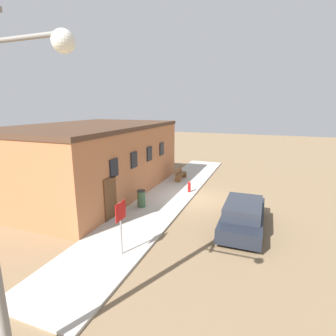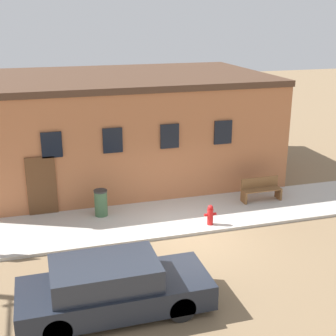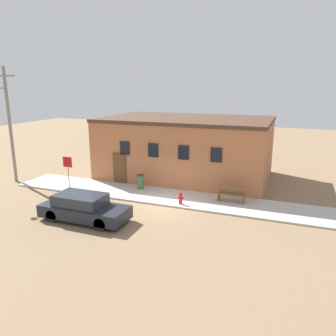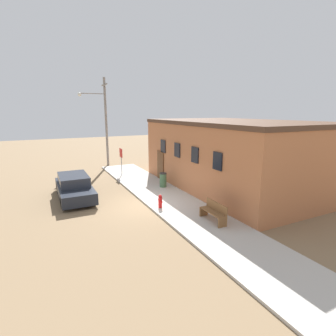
{
  "view_description": "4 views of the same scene",
  "coord_description": "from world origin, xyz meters",
  "px_view_note": "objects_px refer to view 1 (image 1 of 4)",
  "views": [
    {
      "loc": [
        -14.78,
        -4.01,
        5.59
      ],
      "look_at": [
        -0.24,
        1.49,
        1.88
      ],
      "focal_mm": 28.0,
      "sensor_mm": 36.0,
      "label": 1
    },
    {
      "loc": [
        -4.44,
        -12.9,
        6.87
      ],
      "look_at": [
        -0.24,
        1.49,
        1.88
      ],
      "focal_mm": 50.0,
      "sensor_mm": 36.0,
      "label": 2
    },
    {
      "loc": [
        6.67,
        -16.29,
        6.73
      ],
      "look_at": [
        -0.24,
        1.49,
        1.88
      ],
      "focal_mm": 35.0,
      "sensor_mm": 36.0,
      "label": 3
    },
    {
      "loc": [
        12.65,
        -4.91,
        5.01
      ],
      "look_at": [
        -0.24,
        1.49,
        1.88
      ],
      "focal_mm": 28.0,
      "sensor_mm": 36.0,
      "label": 4
    }
  ],
  "objects_px": {
    "trash_bin": "(141,198)",
    "parked_car": "(243,215)",
    "fire_hydrant": "(189,187)",
    "bench": "(180,174)",
    "stop_sign": "(121,218)"
  },
  "relations": [
    {
      "from": "fire_hydrant",
      "to": "trash_bin",
      "type": "height_order",
      "value": "trash_bin"
    },
    {
      "from": "stop_sign",
      "to": "bench",
      "type": "bearing_deg",
      "value": 6.25
    },
    {
      "from": "stop_sign",
      "to": "trash_bin",
      "type": "relative_size",
      "value": 2.2
    },
    {
      "from": "parked_car",
      "to": "trash_bin",
      "type": "bearing_deg",
      "value": 84.34
    },
    {
      "from": "bench",
      "to": "trash_bin",
      "type": "height_order",
      "value": "trash_bin"
    },
    {
      "from": "bench",
      "to": "stop_sign",
      "type": "bearing_deg",
      "value": -173.75
    },
    {
      "from": "trash_bin",
      "to": "parked_car",
      "type": "relative_size",
      "value": 0.21
    },
    {
      "from": "fire_hydrant",
      "to": "parked_car",
      "type": "relative_size",
      "value": 0.15
    },
    {
      "from": "bench",
      "to": "parked_car",
      "type": "bearing_deg",
      "value": -141.55
    },
    {
      "from": "fire_hydrant",
      "to": "parked_car",
      "type": "bearing_deg",
      "value": -136.57
    },
    {
      "from": "bench",
      "to": "trash_bin",
      "type": "xyz_separation_m",
      "value": [
        -6.02,
        0.29,
        0.05
      ]
    },
    {
      "from": "stop_sign",
      "to": "parked_car",
      "type": "xyz_separation_m",
      "value": [
        4.03,
        -4.05,
        -0.9
      ]
    },
    {
      "from": "trash_bin",
      "to": "stop_sign",
      "type": "bearing_deg",
      "value": -162.37
    },
    {
      "from": "stop_sign",
      "to": "trash_bin",
      "type": "bearing_deg",
      "value": 17.63
    },
    {
      "from": "fire_hydrant",
      "to": "parked_car",
      "type": "distance_m",
      "value": 5.43
    }
  ]
}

